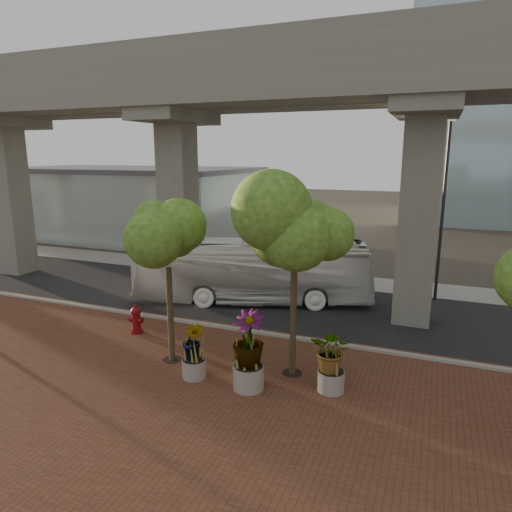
% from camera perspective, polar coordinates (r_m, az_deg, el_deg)
% --- Properties ---
extents(ground, '(160.00, 160.00, 0.00)m').
position_cam_1_polar(ground, '(21.33, 2.01, -7.85)').
color(ground, '#332E25').
rests_on(ground, ground).
extents(brick_plaza, '(70.00, 13.00, 0.06)m').
position_cam_1_polar(brick_plaza, '(14.74, -9.09, -17.79)').
color(brick_plaza, brown).
rests_on(brick_plaza, ground).
extents(asphalt_road, '(90.00, 8.00, 0.04)m').
position_cam_1_polar(asphalt_road, '(23.11, 3.69, -6.19)').
color(asphalt_road, black).
rests_on(asphalt_road, ground).
extents(curb_strip, '(70.00, 0.25, 0.16)m').
position_cam_1_polar(curb_strip, '(19.56, 0.00, -9.54)').
color(curb_strip, gray).
rests_on(curb_strip, ground).
extents(far_sidewalk, '(90.00, 3.00, 0.06)m').
position_cam_1_polar(far_sidewalk, '(28.17, 7.17, -2.79)').
color(far_sidewalk, gray).
rests_on(far_sidewalk, ground).
extents(transit_viaduct, '(72.00, 5.60, 12.40)m').
position_cam_1_polar(transit_viaduct, '(21.89, 3.96, 12.14)').
color(transit_viaduct, gray).
rests_on(transit_viaduct, ground).
extents(station_pavilion, '(23.00, 13.00, 6.30)m').
position_cam_1_polar(station_pavilion, '(44.09, -15.80, 6.60)').
color(station_pavilion, '#A3B5BA').
rests_on(station_pavilion, ground).
extents(transit_bus, '(12.23, 6.27, 3.33)m').
position_cam_1_polar(transit_bus, '(23.26, -0.45, -1.81)').
color(transit_bus, silver).
rests_on(transit_bus, ground).
extents(fire_hydrant, '(0.60, 0.54, 1.20)m').
position_cam_1_polar(fire_hydrant, '(20.06, -14.74, -7.69)').
color(fire_hydrant, maroon).
rests_on(fire_hydrant, ground).
extents(planter_front, '(1.91, 1.91, 2.10)m').
position_cam_1_polar(planter_front, '(14.83, 9.48, -11.91)').
color(planter_front, '#9B948C').
rests_on(planter_front, ground).
extents(planter_right, '(2.44, 2.44, 2.61)m').
position_cam_1_polar(planter_right, '(14.65, -0.96, -10.76)').
color(planter_right, '#A4A194').
rests_on(planter_right, ground).
extents(planter_left, '(1.81, 1.81, 2.00)m').
position_cam_1_polar(planter_left, '(15.64, -7.82, -10.79)').
color(planter_left, '#AEA79D').
rests_on(planter_left, ground).
extents(street_tree_near_west, '(3.22, 3.22, 5.93)m').
position_cam_1_polar(street_tree_near_west, '(16.14, -11.05, 1.81)').
color(street_tree_near_west, brown).
rests_on(street_tree_near_west, ground).
extents(street_tree_near_east, '(4.06, 4.06, 7.28)m').
position_cam_1_polar(street_tree_near_east, '(14.68, 4.90, 4.82)').
color(street_tree_near_east, brown).
rests_on(street_tree_near_east, ground).
extents(streetlamp_west, '(0.39, 1.13, 7.83)m').
position_cam_1_polar(streetlamp_west, '(29.71, -8.89, 6.88)').
color(streetlamp_west, '#333238').
rests_on(streetlamp_west, ground).
extents(streetlamp_east, '(0.45, 1.33, 9.17)m').
position_cam_1_polar(streetlamp_east, '(24.53, 22.43, 6.74)').
color(streetlamp_east, '#29282D').
rests_on(streetlamp_east, ground).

